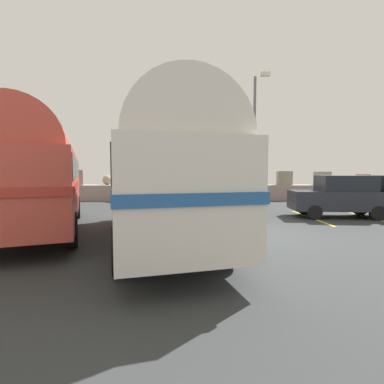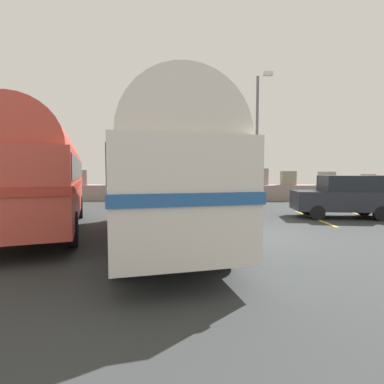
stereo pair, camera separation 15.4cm
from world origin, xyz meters
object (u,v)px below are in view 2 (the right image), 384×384
vintage_coach (156,172)px  lamp_post (258,136)px  parked_car_nearest (344,196)px  second_coach (40,172)px

vintage_coach → lamp_post: size_ratio=1.30×
vintage_coach → lamp_post: bearing=41.9°
vintage_coach → parked_car_nearest: 8.90m
second_coach → parked_car_nearest: second_coach is taller
vintage_coach → second_coach: 4.33m
vintage_coach → second_coach: same height
second_coach → lamp_post: (8.45, 5.19, 1.80)m
second_coach → lamp_post: 10.08m
vintage_coach → lamp_post: (4.35, 6.57, 1.80)m
parked_car_nearest → lamp_post: (-3.32, 2.18, 2.87)m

